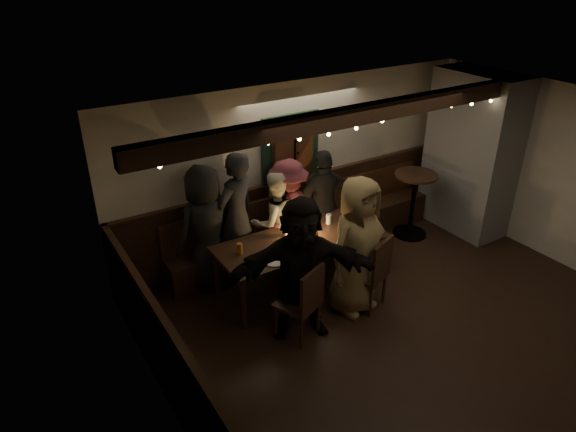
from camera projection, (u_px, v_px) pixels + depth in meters
room at (400, 189)px, 7.56m from camera, size 6.02×5.01×2.62m
dining_table at (296, 245)px, 6.85m from camera, size 2.17×0.93×0.94m
chair_near_left at (304, 299)px, 6.01m from camera, size 0.59×0.59×1.01m
chair_near_right at (373, 270)px, 6.55m from camera, size 0.60×0.60×1.03m
chair_end at (367, 229)px, 7.63m from camera, size 0.50×0.50×0.93m
high_top at (414, 197)px, 8.24m from camera, size 0.68×0.68×1.08m
person_a at (206, 228)px, 6.89m from camera, size 0.97×0.73×1.78m
person_b at (236, 217)px, 7.05m from camera, size 0.81×0.68×1.88m
person_c at (275, 222)px, 7.33m from camera, size 0.78×0.63×1.51m
person_d at (288, 213)px, 7.45m from camera, size 1.21×0.98×1.63m
person_e at (323, 203)px, 7.68m from camera, size 1.01×0.50×1.67m
person_f at (301, 268)px, 5.99m from camera, size 1.75×1.15×1.81m
person_g at (357, 246)px, 6.39m from camera, size 0.99×0.74×1.85m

